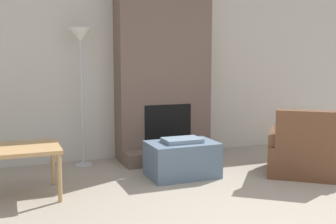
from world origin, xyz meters
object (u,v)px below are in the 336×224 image
at_px(ottoman, 182,159).
at_px(armchair, 306,154).
at_px(side_table, 24,153).
at_px(floor_lamp_left, 81,47).

relative_size(ottoman, armchair, 0.69).
bearing_deg(side_table, floor_lamp_left, 52.83).
bearing_deg(floor_lamp_left, armchair, -30.58).
distance_m(armchair, floor_lamp_left, 3.18).
height_order(armchair, side_table, armchair).
xyz_separation_m(side_table, floor_lamp_left, (0.80, 1.06, 1.11)).
relative_size(armchair, side_table, 1.67).
distance_m(ottoman, side_table, 1.85).
bearing_deg(armchair, ottoman, 18.73).
xyz_separation_m(armchair, floor_lamp_left, (-2.49, 1.47, 1.32)).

